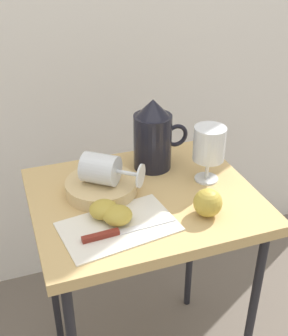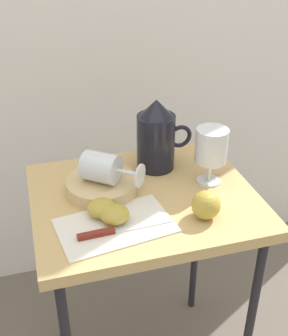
# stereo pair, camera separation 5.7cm
# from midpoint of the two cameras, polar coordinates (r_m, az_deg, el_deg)

# --- Properties ---
(table) EXTENTS (0.57, 0.47, 0.68)m
(table) POSITION_cam_midpoint_polar(r_m,az_deg,el_deg) (1.16, -1.42, -6.34)
(table) COLOR tan
(table) RESTS_ON ground_plane
(linen_napkin) EXTENTS (0.28, 0.19, 0.00)m
(linen_napkin) POSITION_cam_midpoint_polar(r_m,az_deg,el_deg) (1.02, -4.96, -7.63)
(linen_napkin) COLOR silver
(linen_napkin) RESTS_ON table
(basket_tray) EXTENTS (0.18, 0.18, 0.03)m
(basket_tray) POSITION_cam_midpoint_polar(r_m,az_deg,el_deg) (1.13, -7.02, -2.46)
(basket_tray) COLOR tan
(basket_tray) RESTS_ON table
(pitcher) EXTENTS (0.16, 0.11, 0.20)m
(pitcher) POSITION_cam_midpoint_polar(r_m,az_deg,el_deg) (1.21, -0.18, 3.60)
(pitcher) COLOR black
(pitcher) RESTS_ON table
(wine_glass_upright) EXTENTS (0.08, 0.08, 0.15)m
(wine_glass_upright) POSITION_cam_midpoint_polar(r_m,az_deg,el_deg) (1.14, 7.03, 2.78)
(wine_glass_upright) COLOR silver
(wine_glass_upright) RESTS_ON table
(wine_glass_tipped_near) EXTENTS (0.16, 0.15, 0.08)m
(wine_glass_tipped_near) POSITION_cam_midpoint_polar(r_m,az_deg,el_deg) (1.10, -6.97, -0.16)
(wine_glass_tipped_near) COLOR silver
(wine_glass_tipped_near) RESTS_ON basket_tray
(apple_half_left) EXTENTS (0.07, 0.07, 0.04)m
(apple_half_left) POSITION_cam_midpoint_polar(r_m,az_deg,el_deg) (1.04, -6.83, -5.39)
(apple_half_left) COLOR #B29938
(apple_half_left) RESTS_ON linen_napkin
(apple_half_right) EXTENTS (0.07, 0.07, 0.04)m
(apple_half_right) POSITION_cam_midpoint_polar(r_m,az_deg,el_deg) (1.02, -5.08, -6.16)
(apple_half_right) COLOR #B29938
(apple_half_right) RESTS_ON linen_napkin
(apple_whole) EXTENTS (0.07, 0.07, 0.07)m
(apple_whole) POSITION_cam_midpoint_polar(r_m,az_deg,el_deg) (1.04, 6.73, -4.53)
(apple_whole) COLOR #B29938
(apple_whole) RESTS_ON table
(knife) EXTENTS (0.22, 0.03, 0.01)m
(knife) POSITION_cam_midpoint_polar(r_m,az_deg,el_deg) (0.99, -5.35, -8.36)
(knife) COLOR silver
(knife) RESTS_ON linen_napkin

